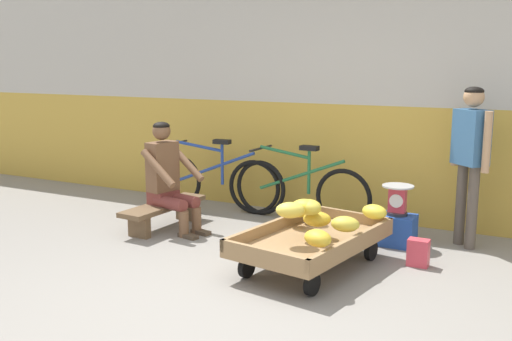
# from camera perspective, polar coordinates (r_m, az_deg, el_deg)

# --- Properties ---
(ground_plane) EXTENTS (80.00, 80.00, 0.00)m
(ground_plane) POSITION_cam_1_polar(r_m,az_deg,el_deg) (4.36, -3.39, -13.30)
(ground_plane) COLOR gray
(back_wall) EXTENTS (16.00, 0.30, 3.35)m
(back_wall) POSITION_cam_1_polar(r_m,az_deg,el_deg) (6.70, 9.69, 9.72)
(back_wall) COLOR gold
(back_wall) RESTS_ON ground
(banana_cart) EXTENTS (1.07, 1.56, 0.36)m
(banana_cart) POSITION_cam_1_polar(r_m,az_deg,el_deg) (5.08, 5.43, -6.89)
(banana_cart) COLOR #99754C
(banana_cart) RESTS_ON ground
(banana_pile) EXTENTS (0.93, 1.24, 0.26)m
(banana_pile) POSITION_cam_1_polar(r_m,az_deg,el_deg) (5.07, 6.09, -4.26)
(banana_pile) COLOR gold
(banana_pile) RESTS_ON banana_cart
(low_bench) EXTENTS (0.38, 1.12, 0.27)m
(low_bench) POSITION_cam_1_polar(r_m,az_deg,el_deg) (6.34, -8.94, -3.80)
(low_bench) COLOR brown
(low_bench) RESTS_ON ground
(vendor_seated) EXTENTS (0.72, 0.56, 1.14)m
(vendor_seated) POSITION_cam_1_polar(r_m,az_deg,el_deg) (6.19, -8.50, -0.63)
(vendor_seated) COLOR brown
(vendor_seated) RESTS_ON ground
(plastic_crate) EXTENTS (0.36, 0.28, 0.30)m
(plastic_crate) POSITION_cam_1_polar(r_m,az_deg,el_deg) (5.87, 13.44, -5.64)
(plastic_crate) COLOR #234CA8
(plastic_crate) RESTS_ON ground
(weighing_scale) EXTENTS (0.30, 0.30, 0.29)m
(weighing_scale) POSITION_cam_1_polar(r_m,az_deg,el_deg) (5.79, 13.57, -2.76)
(weighing_scale) COLOR #28282D
(weighing_scale) RESTS_ON plastic_crate
(bicycle_near_left) EXTENTS (1.66, 0.48, 0.86)m
(bicycle_near_left) POSITION_cam_1_polar(r_m,az_deg,el_deg) (7.00, -4.05, -1.03)
(bicycle_near_left) COLOR black
(bicycle_near_left) RESTS_ON ground
(bicycle_far_left) EXTENTS (1.66, 0.48, 0.86)m
(bicycle_far_left) POSITION_cam_1_polar(r_m,az_deg,el_deg) (6.53, 4.30, -1.89)
(bicycle_far_left) COLOR black
(bicycle_far_left) RESTS_ON ground
(customer_adult) EXTENTS (0.38, 0.36, 1.53)m
(customer_adult) POSITION_cam_1_polar(r_m,az_deg,el_deg) (5.86, 20.09, 2.00)
(customer_adult) COLOR brown
(customer_adult) RESTS_ON ground
(shopping_bag) EXTENTS (0.18, 0.12, 0.24)m
(shopping_bag) POSITION_cam_1_polar(r_m,az_deg,el_deg) (5.35, 15.48, -7.69)
(shopping_bag) COLOR #D13D4C
(shopping_bag) RESTS_ON ground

